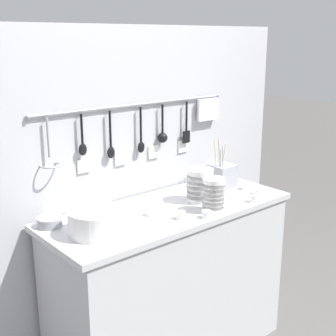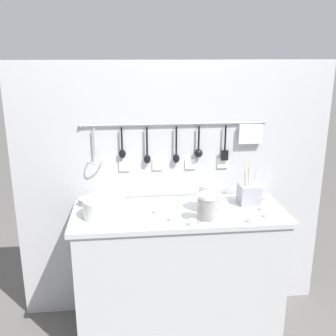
{
  "view_description": "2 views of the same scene",
  "coord_description": "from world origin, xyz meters",
  "views": [
    {
      "loc": [
        -1.45,
        -1.7,
        1.71
      ],
      "look_at": [
        -0.04,
        -0.04,
        1.09
      ],
      "focal_mm": 50.0,
      "sensor_mm": 36.0,
      "label": 1
    },
    {
      "loc": [
        -0.31,
        -2.24,
        1.81
      ],
      "look_at": [
        -0.07,
        -0.03,
        1.15
      ],
      "focal_mm": 42.0,
      "sensor_mm": 36.0,
      "label": 2
    }
  ],
  "objects": [
    {
      "name": "steel_mixing_bowl",
      "position": [
        -0.58,
        0.17,
        0.89
      ],
      "size": [
        0.12,
        0.12,
        0.04
      ],
      "color": "#93969E",
      "rests_on": "counter"
    },
    {
      "name": "counter",
      "position": [
        0.0,
        0.0,
        0.43
      ],
      "size": [
        1.32,
        0.52,
        0.86
      ],
      "color": "#B7BABC",
      "rests_on": "ground"
    },
    {
      "name": "cup_edge_near",
      "position": [
        0.39,
        -0.22,
        0.88
      ],
      "size": [
        0.05,
        0.05,
        0.04
      ],
      "color": "white",
      "rests_on": "counter"
    },
    {
      "name": "cup_mid_row",
      "position": [
        0.61,
        0.12,
        0.88
      ],
      "size": [
        0.05,
        0.05,
        0.04
      ],
      "color": "white",
      "rests_on": "counter"
    },
    {
      "name": "cup_by_caddy",
      "position": [
        -0.06,
        -0.15,
        0.88
      ],
      "size": [
        0.05,
        0.05,
        0.04
      ],
      "color": "white",
      "rests_on": "counter"
    },
    {
      "name": "back_wall",
      "position": [
        0.0,
        0.3,
        0.89
      ],
      "size": [
        2.12,
        0.11,
        1.77
      ],
      "color": "#B2B2B7",
      "rests_on": "ground"
    },
    {
      "name": "bowl_stack_back_corner",
      "position": [
        0.13,
        -0.18,
        0.95
      ],
      "size": [
        0.11,
        0.11,
        0.17
      ],
      "color": "white",
      "rests_on": "counter"
    },
    {
      "name": "cup_back_left",
      "position": [
        0.52,
        -0.05,
        0.88
      ],
      "size": [
        0.05,
        0.05,
        0.04
      ],
      "color": "white",
      "rests_on": "counter"
    },
    {
      "name": "cup_beside_plates",
      "position": [
        0.05,
        -0.22,
        0.88
      ],
      "size": [
        0.05,
        0.05,
        0.04
      ],
      "color": "white",
      "rests_on": "counter"
    },
    {
      "name": "bowl_stack_nested_right",
      "position": [
        0.19,
        -0.02,
        0.95
      ],
      "size": [
        0.14,
        0.14,
        0.18
      ],
      "color": "white",
      "rests_on": "counter"
    },
    {
      "name": "cutlery_caddy",
      "position": [
        0.47,
        0.08,
        0.93
      ],
      "size": [
        0.13,
        0.13,
        0.28
      ],
      "color": "#93969E",
      "rests_on": "counter"
    },
    {
      "name": "cup_front_right",
      "position": [
        -0.14,
        -0.02,
        0.88
      ],
      "size": [
        0.05,
        0.05,
        0.04
      ],
      "color": "white",
      "rests_on": "counter"
    },
    {
      "name": "cup_front_left",
      "position": [
        0.51,
        -0.15,
        0.88
      ],
      "size": [
        0.05,
        0.05,
        0.04
      ],
      "color": "white",
      "rests_on": "counter"
    },
    {
      "name": "plate_stack",
      "position": [
        -0.46,
        -0.03,
        0.92
      ],
      "size": [
        0.25,
        0.25,
        0.11
      ],
      "color": "white",
      "rests_on": "counter"
    },
    {
      "name": "ground_plane",
      "position": [
        0.0,
        0.0,
        0.0
      ],
      "size": [
        20.0,
        20.0,
        0.0
      ],
      "primitive_type": "plane",
      "color": "#514F4C"
    }
  ]
}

